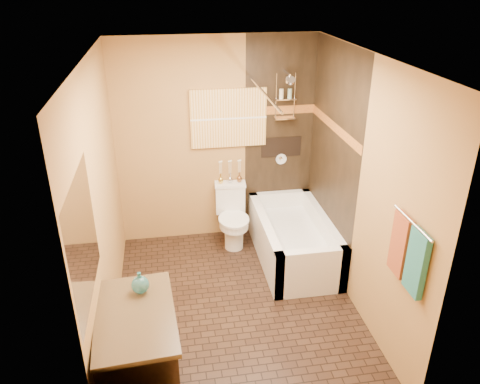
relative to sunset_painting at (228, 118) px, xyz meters
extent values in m
plane|color=black|center=(-0.15, -1.48, -1.55)|extent=(3.00, 3.00, 0.00)
cube|color=#AB7A42|center=(-1.35, -1.48, -0.30)|extent=(0.02, 3.00, 2.50)
cube|color=#AB7A42|center=(1.05, -1.48, -0.30)|extent=(0.02, 3.00, 2.50)
cube|color=#AB7A42|center=(-0.15, 0.02, -0.30)|extent=(2.40, 0.02, 2.50)
cube|color=#AB7A42|center=(-0.15, -2.98, -0.30)|extent=(2.40, 0.02, 2.50)
plane|color=silver|center=(-0.15, -1.48, 0.95)|extent=(3.00, 3.00, 0.00)
cube|color=black|center=(0.63, 0.01, -0.30)|extent=(0.85, 0.01, 2.50)
cube|color=black|center=(1.04, -0.73, -0.30)|extent=(0.01, 1.50, 2.50)
cube|color=brown|center=(0.63, 0.00, 0.07)|extent=(0.85, 0.01, 0.10)
cube|color=brown|center=(1.03, -0.73, 0.07)|extent=(0.01, 1.50, 0.10)
cube|color=black|center=(0.65, 0.01, -0.40)|extent=(0.50, 0.01, 0.25)
cylinder|color=silver|center=(0.65, -0.12, 0.53)|extent=(0.02, 0.26, 0.02)
cylinder|color=silver|center=(0.65, -0.28, 0.48)|extent=(0.11, 0.11, 0.09)
cylinder|color=silver|center=(0.65, -0.01, -0.55)|extent=(0.14, 0.02, 0.14)
cylinder|color=silver|center=(0.25, -0.73, 0.47)|extent=(0.03, 1.55, 0.03)
cylinder|color=silver|center=(1.00, -2.53, -0.10)|extent=(0.02, 0.55, 0.02)
cube|color=#216F65|center=(1.01, -2.66, -0.37)|extent=(0.05, 0.22, 0.52)
cube|color=maroon|center=(1.01, -2.40, -0.37)|extent=(0.05, 0.22, 0.52)
cube|color=gold|center=(0.00, 0.00, 0.00)|extent=(0.90, 0.04, 0.70)
cube|color=white|center=(-1.33, -2.48, -0.05)|extent=(0.01, 1.00, 0.90)
cube|color=white|center=(0.65, -1.43, -1.27)|extent=(0.80, 0.10, 0.55)
cube|color=white|center=(0.65, -0.03, -1.27)|extent=(0.80, 0.10, 0.55)
cube|color=white|center=(0.30, -0.73, -1.27)|extent=(0.10, 1.50, 0.55)
cube|color=white|center=(1.00, -0.73, -1.27)|extent=(0.10, 1.50, 0.55)
cube|color=white|center=(0.65, -0.73, -1.38)|extent=(0.64, 1.34, 0.35)
cube|color=white|center=(0.00, -0.09, -1.02)|extent=(0.38, 0.19, 0.36)
cube|color=white|center=(0.00, -0.09, -0.82)|extent=(0.40, 0.22, 0.04)
cylinder|color=white|center=(0.00, -0.37, -1.37)|extent=(0.23, 0.23, 0.36)
cylinder|color=white|center=(0.00, -0.37, -1.21)|extent=(0.35, 0.35, 0.10)
cylinder|color=white|center=(0.00, -0.37, -1.15)|extent=(0.37, 0.37, 0.03)
cube|color=black|center=(-1.07, -2.48, -1.15)|extent=(0.61, 0.94, 0.80)
cube|color=black|center=(-1.06, -2.48, -0.73)|extent=(0.64, 0.99, 0.04)
camera|label=1|loc=(-0.74, -5.28, 1.59)|focal=35.00mm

